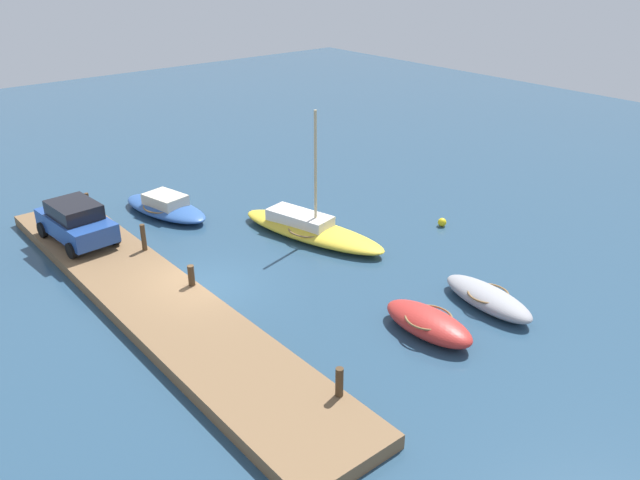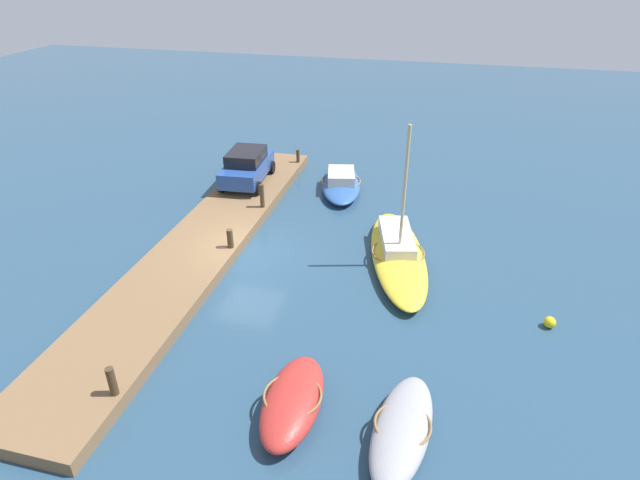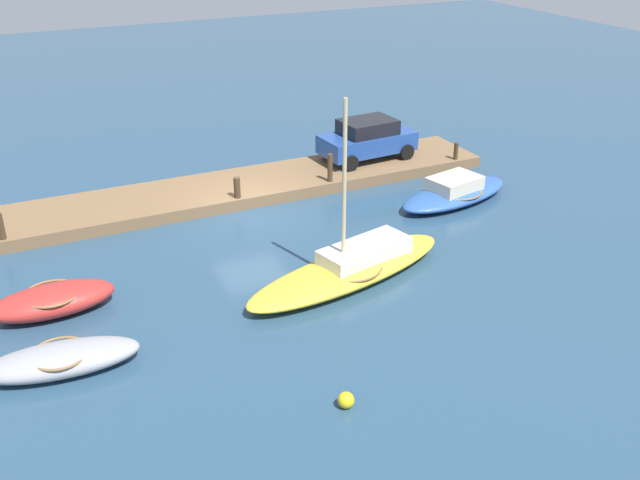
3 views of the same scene
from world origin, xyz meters
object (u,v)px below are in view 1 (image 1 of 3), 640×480
Objects in this scene: rowboat_red at (428,323)px; sailboat_yellow at (310,228)px; parked_car at (76,221)px; marker_buoy at (442,222)px; motorboat_blue at (165,207)px; mooring_post_west at (87,200)px; mooring_post_mid_west at (143,237)px; mooring_post_mid_east at (191,275)px; rowboat_grey at (488,298)px; mooring_post_east at (339,382)px.

rowboat_red is 0.45× the size of sailboat_yellow.
parked_car is 10.51× the size of marker_buoy.
parked_car is (1.24, -4.52, 0.92)m from motorboat_blue.
mooring_post_west is (-16.59, -4.64, 0.39)m from rowboat_red.
mooring_post_mid_west is 3.75m from mooring_post_mid_east.
rowboat_red is at bearing 15.62° from mooring_post_west.
motorboat_blue is 7.58× the size of mooring_post_west.
marker_buoy is at bearing 46.25° from mooring_post_west.
sailboat_yellow is 1.93× the size of rowboat_grey.
rowboat_grey is at bearing 85.09° from rowboat_red.
parked_car is at bearing -146.53° from mooring_post_mid_west.
parked_car reaches higher than mooring_post_mid_west.
motorboat_blue is 0.71× the size of sailboat_yellow.
sailboat_yellow is 1.86× the size of parked_car.
mooring_post_mid_west reaches higher than rowboat_grey.
motorboat_blue is at bearing 143.11° from mooring_post_mid_west.
motorboat_blue is 6.89× the size of mooring_post_mid_east.
mooring_post_west reaches higher than rowboat_red.
motorboat_blue is 1.33× the size of parked_car.
mooring_post_west is 17.52m from mooring_post_east.
motorboat_blue is at bearing -156.26° from rowboat_grey.
motorboat_blue is at bearing -136.02° from marker_buoy.
sailboat_yellow reaches higher than mooring_post_mid_east.
mooring_post_east reaches higher than motorboat_blue.
mooring_post_east is (0.93, -4.64, 0.47)m from rowboat_red.
mooring_post_mid_west is (-10.78, -4.64, 0.58)m from rowboat_red.
sailboat_yellow reaches higher than motorboat_blue.
marker_buoy is (-5.59, 4.16, -0.15)m from rowboat_grey.
mooring_post_west reaches higher than rowboat_grey.
mooring_post_east is at bearing 0.00° from mooring_post_mid_west.
sailboat_yellow is 6.92m from mooring_post_mid_west.
mooring_post_mid_west is (-2.49, -6.43, 0.59)m from sailboat_yellow.
rowboat_grey is at bearing 46.20° from mooring_post_mid_east.
mooring_post_west is at bearing -137.64° from motorboat_blue.
marker_buoy is (9.16, 8.84, -0.18)m from motorboat_blue.
mooring_post_west reaches higher than marker_buoy.
mooring_post_mid_east is at bearing 10.79° from parked_car.
mooring_post_west is at bearing -165.73° from rowboat_red.
mooring_post_mid_east reaches higher than motorboat_blue.
rowboat_red is at bearing 21.20° from parked_car.
mooring_post_east is 13.31m from marker_buoy.
parked_car is (-13.51, -9.20, 0.95)m from rowboat_grey.
mooring_post_west is at bearing -133.75° from marker_buoy.
sailboat_yellow is at bearing 17.53° from motorboat_blue.
rowboat_grey is 4.99× the size of mooring_post_mid_east.
mooring_post_east is (0.75, -7.52, 0.53)m from rowboat_grey.
rowboat_red is 17.23m from mooring_post_west.
mooring_post_mid_west is (3.79, -2.84, 0.61)m from motorboat_blue.
rowboat_grey is at bearing 34.45° from mooring_post_mid_west.
mooring_post_mid_west is 2.86× the size of marker_buoy.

